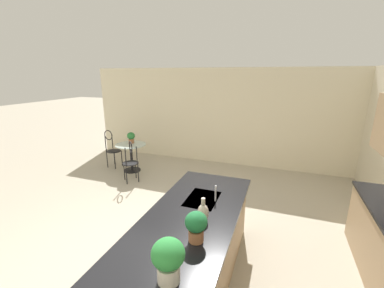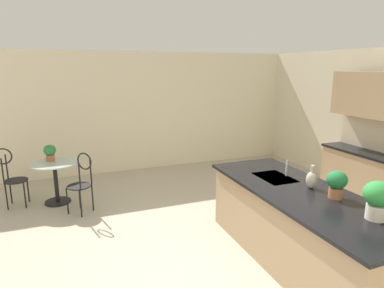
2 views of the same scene
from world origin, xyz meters
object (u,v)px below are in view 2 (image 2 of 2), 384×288
bistro_table (56,179)px  potted_plant_counter_far (378,198)px  potted_plant_counter_near (337,183)px  chair_near_window (81,180)px  vase_on_counter (311,179)px  potted_plant_on_table (50,152)px  chair_by_island (11,175)px

bistro_table → potted_plant_counter_far: 4.93m
bistro_table → potted_plant_counter_near: potted_plant_counter_near is taller
bistro_table → potted_plant_counter_near: 4.53m
chair_near_window → vase_on_counter: (2.37, 2.55, 0.46)m
chair_near_window → potted_plant_on_table: 0.94m
chair_by_island → vase_on_counter: vase_on_counter is taller
bistro_table → vase_on_counter: vase_on_counter is taller
bistro_table → chair_by_island: chair_by_island is taller
chair_near_window → potted_plant_counter_near: potted_plant_counter_near is taller
potted_plant_counter_near → bistro_table: bearing=-138.2°
bistro_table → potted_plant_counter_near: size_ratio=2.53×
vase_on_counter → potted_plant_counter_far: bearing=-0.2°
bistro_table → chair_by_island: size_ratio=0.77×
potted_plant_counter_far → vase_on_counter: potted_plant_counter_far is taller
chair_by_island → potted_plant_counter_far: bearing=42.3°
potted_plant_on_table → potted_plant_counter_near: 4.62m
chair_near_window → potted_plant_on_table: size_ratio=3.56×
potted_plant_on_table → potted_plant_counter_far: size_ratio=0.77×
potted_plant_counter_far → potted_plant_counter_near: bearing=175.7°
bistro_table → potted_plant_counter_far: size_ratio=2.10×
chair_by_island → potted_plant_counter_near: size_ratio=3.29×
potted_plant_on_table → vase_on_counter: vase_on_counter is taller
potted_plant_counter_far → vase_on_counter: 0.91m
chair_near_window → bistro_table: bearing=-147.1°
chair_by_island → potted_plant_counter_near: 5.07m
potted_plant_counter_far → vase_on_counter: bearing=179.8°
chair_by_island → vase_on_counter: size_ratio=3.62×
chair_by_island → vase_on_counter: (3.10, 3.64, 0.46)m
potted_plant_on_table → bistro_table: bearing=24.0°
chair_near_window → potted_plant_counter_near: (2.72, 2.59, 0.53)m
chair_near_window → chair_by_island: bearing=-123.7°
chair_by_island → potted_plant_counter_far: potted_plant_counter_far is taller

